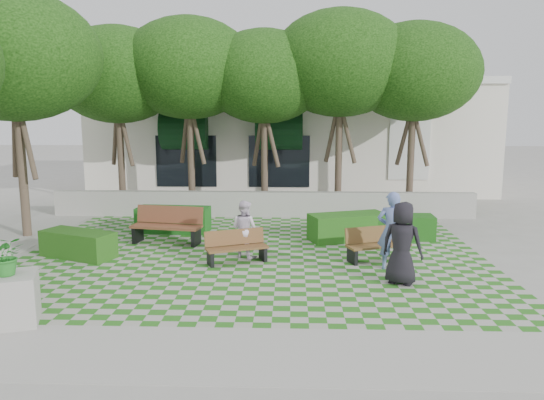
{
  "coord_description": "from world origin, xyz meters",
  "views": [
    {
      "loc": [
        0.99,
        -12.43,
        3.76
      ],
      "look_at": [
        0.5,
        1.5,
        1.4
      ],
      "focal_mm": 35.0,
      "sensor_mm": 36.0,
      "label": 1
    }
  ],
  "objects_px": {
    "bench_mid": "(236,247)",
    "person_blue": "(392,231)",
    "bench_east": "(377,245)",
    "planter_front": "(9,289)",
    "person_white": "(244,229)",
    "bench_west": "(167,226)",
    "hedge_midleft": "(173,220)",
    "hedge_west": "(78,244)",
    "hedge_midright": "(348,227)",
    "hedge_east": "(399,227)",
    "person_dark": "(402,243)"
  },
  "relations": [
    {
      "from": "bench_mid",
      "to": "hedge_east",
      "type": "distance_m",
      "value": 5.27
    },
    {
      "from": "hedge_east",
      "to": "hedge_midleft",
      "type": "bearing_deg",
      "value": 174.53
    },
    {
      "from": "bench_mid",
      "to": "hedge_midright",
      "type": "distance_m",
      "value": 3.89
    },
    {
      "from": "planter_front",
      "to": "bench_east",
      "type": "bearing_deg",
      "value": 30.92
    },
    {
      "from": "hedge_midright",
      "to": "hedge_midleft",
      "type": "distance_m",
      "value": 5.41
    },
    {
      "from": "hedge_west",
      "to": "person_dark",
      "type": "distance_m",
      "value": 8.16
    },
    {
      "from": "hedge_east",
      "to": "planter_front",
      "type": "distance_m",
      "value": 10.54
    },
    {
      "from": "bench_mid",
      "to": "hedge_east",
      "type": "relative_size",
      "value": 0.8
    },
    {
      "from": "hedge_east",
      "to": "person_blue",
      "type": "height_order",
      "value": "person_blue"
    },
    {
      "from": "bench_west",
      "to": "person_blue",
      "type": "distance_m",
      "value": 6.38
    },
    {
      "from": "person_blue",
      "to": "person_white",
      "type": "height_order",
      "value": "person_blue"
    },
    {
      "from": "bench_east",
      "to": "hedge_midleft",
      "type": "height_order",
      "value": "bench_east"
    },
    {
      "from": "bench_west",
      "to": "person_white",
      "type": "bearing_deg",
      "value": -20.97
    },
    {
      "from": "hedge_midleft",
      "to": "person_dark",
      "type": "xyz_separation_m",
      "value": [
        6.09,
        -4.83,
        0.53
      ]
    },
    {
      "from": "hedge_midleft",
      "to": "hedge_west",
      "type": "distance_m",
      "value": 3.49
    },
    {
      "from": "bench_east",
      "to": "planter_front",
      "type": "height_order",
      "value": "planter_front"
    },
    {
      "from": "bench_east",
      "to": "bench_west",
      "type": "relative_size",
      "value": 0.82
    },
    {
      "from": "bench_west",
      "to": "person_blue",
      "type": "relative_size",
      "value": 1.1
    },
    {
      "from": "hedge_midleft",
      "to": "person_white",
      "type": "xyz_separation_m",
      "value": [
        2.48,
        -2.81,
        0.36
      ]
    },
    {
      "from": "person_blue",
      "to": "person_dark",
      "type": "relative_size",
      "value": 1.03
    },
    {
      "from": "bench_east",
      "to": "planter_front",
      "type": "relative_size",
      "value": 1.07
    },
    {
      "from": "bench_east",
      "to": "bench_mid",
      "type": "distance_m",
      "value": 3.56
    },
    {
      "from": "bench_west",
      "to": "person_white",
      "type": "relative_size",
      "value": 1.39
    },
    {
      "from": "bench_east",
      "to": "person_dark",
      "type": "distance_m",
      "value": 1.9
    },
    {
      "from": "hedge_west",
      "to": "planter_front",
      "type": "relative_size",
      "value": 1.22
    },
    {
      "from": "planter_front",
      "to": "person_white",
      "type": "distance_m",
      "value": 5.87
    },
    {
      "from": "bench_west",
      "to": "person_dark",
      "type": "relative_size",
      "value": 1.14
    },
    {
      "from": "hedge_east",
      "to": "hedge_midleft",
      "type": "distance_m",
      "value": 6.9
    },
    {
      "from": "planter_front",
      "to": "person_white",
      "type": "bearing_deg",
      "value": 49.89
    },
    {
      "from": "hedge_east",
      "to": "hedge_midright",
      "type": "height_order",
      "value": "hedge_midright"
    },
    {
      "from": "bench_east",
      "to": "hedge_midleft",
      "type": "bearing_deg",
      "value": 133.0
    },
    {
      "from": "bench_mid",
      "to": "person_blue",
      "type": "distance_m",
      "value": 3.82
    },
    {
      "from": "bench_mid",
      "to": "hedge_west",
      "type": "relative_size",
      "value": 0.82
    },
    {
      "from": "hedge_midleft",
      "to": "bench_east",
      "type": "bearing_deg",
      "value": -27.14
    },
    {
      "from": "bench_east",
      "to": "person_white",
      "type": "distance_m",
      "value": 3.41
    },
    {
      "from": "hedge_midright",
      "to": "person_blue",
      "type": "height_order",
      "value": "person_blue"
    },
    {
      "from": "hedge_east",
      "to": "person_dark",
      "type": "xyz_separation_m",
      "value": [
        -0.77,
        -4.17,
        0.56
      ]
    },
    {
      "from": "hedge_west",
      "to": "person_blue",
      "type": "relative_size",
      "value": 1.04
    },
    {
      "from": "hedge_west",
      "to": "hedge_midright",
      "type": "bearing_deg",
      "value": 16.28
    },
    {
      "from": "bench_mid",
      "to": "hedge_midleft",
      "type": "bearing_deg",
      "value": 102.33
    },
    {
      "from": "bench_east",
      "to": "hedge_west",
      "type": "xyz_separation_m",
      "value": [
        -7.69,
        0.04,
        -0.07
      ]
    },
    {
      "from": "hedge_east",
      "to": "person_dark",
      "type": "distance_m",
      "value": 4.28
    },
    {
      "from": "bench_mid",
      "to": "hedge_east",
      "type": "bearing_deg",
      "value": 7.54
    },
    {
      "from": "bench_east",
      "to": "person_blue",
      "type": "distance_m",
      "value": 0.94
    },
    {
      "from": "person_blue",
      "to": "person_white",
      "type": "distance_m",
      "value": 3.72
    },
    {
      "from": "bench_west",
      "to": "hedge_east",
      "type": "relative_size",
      "value": 1.02
    },
    {
      "from": "hedge_midleft",
      "to": "hedge_west",
      "type": "bearing_deg",
      "value": -121.66
    },
    {
      "from": "hedge_midright",
      "to": "person_dark",
      "type": "xyz_separation_m",
      "value": [
        0.75,
        -3.95,
        0.52
      ]
    },
    {
      "from": "hedge_west",
      "to": "hedge_midleft",
      "type": "bearing_deg",
      "value": 58.34
    },
    {
      "from": "hedge_east",
      "to": "person_white",
      "type": "height_order",
      "value": "person_white"
    }
  ]
}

